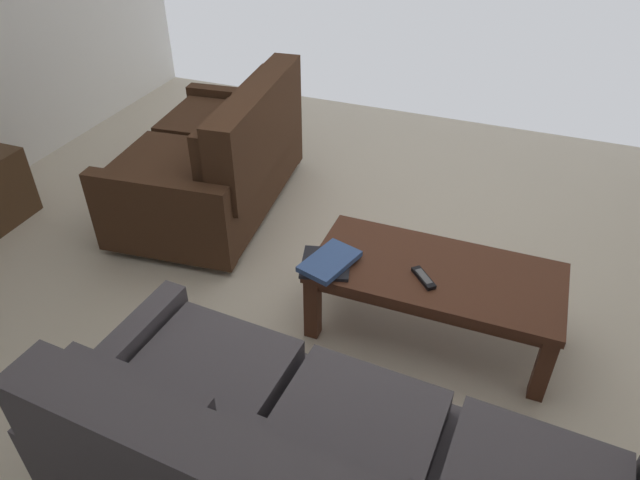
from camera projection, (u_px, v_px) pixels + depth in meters
ground_plane at (347, 297)px, 3.20m from camera, size 5.58×5.08×0.01m
loveseat_near at (218, 159)px, 3.73m from camera, size 1.01×1.50×0.87m
coffee_table at (436, 280)px, 2.78m from camera, size 1.18×0.56×0.40m
book_stack at (328, 262)px, 2.75m from camera, size 0.29×0.33×0.05m
tv_remote at (424, 278)px, 2.68m from camera, size 0.14×0.15×0.02m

